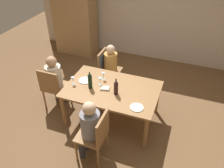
{
  "coord_description": "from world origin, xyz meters",
  "views": [
    {
      "loc": [
        1.17,
        -3.13,
        3.24
      ],
      "look_at": [
        0.0,
        0.0,
        0.83
      ],
      "focal_mm": 36.86,
      "sensor_mm": 36.0,
      "label": 1
    }
  ],
  "objects_px": {
    "dinner_plate_guest_left": "(137,107)",
    "armoire_cabinet": "(75,15)",
    "chair_left_end": "(53,86)",
    "person_woman_host": "(55,78)",
    "chair_near": "(96,134)",
    "person_man_bearded": "(89,126)",
    "handbag": "(125,87)",
    "chair_far_left": "(105,65)",
    "wine_glass_near_left": "(103,75)",
    "wine_glass_centre": "(73,79)",
    "dinner_plate_host": "(85,80)",
    "wine_bottle_dark_red": "(116,87)",
    "dining_table": "(112,92)",
    "wine_bottle_tall_green": "(90,81)",
    "person_man_guest": "(112,64)",
    "wine_glass_near_right": "(100,80)"
  },
  "relations": [
    {
      "from": "person_man_bearded",
      "to": "wine_bottle_dark_red",
      "type": "xyz_separation_m",
      "value": [
        0.14,
        0.81,
        0.21
      ]
    },
    {
      "from": "wine_glass_near_left",
      "to": "wine_glass_near_right",
      "type": "xyz_separation_m",
      "value": [
        0.01,
        -0.18,
        0.0
      ]
    },
    {
      "from": "chair_left_end",
      "to": "wine_glass_near_right",
      "type": "bearing_deg",
      "value": 7.46
    },
    {
      "from": "person_woman_host",
      "to": "dinner_plate_host",
      "type": "xyz_separation_m",
      "value": [
        0.66,
        0.03,
        0.08
      ]
    },
    {
      "from": "dining_table",
      "to": "chair_left_end",
      "type": "xyz_separation_m",
      "value": [
        -1.23,
        -0.09,
        -0.12
      ]
    },
    {
      "from": "person_woman_host",
      "to": "wine_glass_centre",
      "type": "xyz_separation_m",
      "value": [
        0.5,
        -0.14,
        0.18
      ]
    },
    {
      "from": "armoire_cabinet",
      "to": "wine_bottle_tall_green",
      "type": "bearing_deg",
      "value": -57.03
    },
    {
      "from": "person_woman_host",
      "to": "wine_glass_near_left",
      "type": "bearing_deg",
      "value": 11.36
    },
    {
      "from": "dinner_plate_host",
      "to": "dinner_plate_guest_left",
      "type": "bearing_deg",
      "value": -19.76
    },
    {
      "from": "chair_near",
      "to": "person_man_bearded",
      "type": "height_order",
      "value": "person_man_bearded"
    },
    {
      "from": "armoire_cabinet",
      "to": "dinner_plate_guest_left",
      "type": "relative_size",
      "value": 9.73
    },
    {
      "from": "chair_near",
      "to": "wine_bottle_tall_green",
      "type": "bearing_deg",
      "value": 29.53
    },
    {
      "from": "wine_bottle_tall_green",
      "to": "handbag",
      "type": "xyz_separation_m",
      "value": [
        0.35,
        1.05,
        -0.77
      ]
    },
    {
      "from": "wine_glass_near_left",
      "to": "chair_far_left",
      "type": "bearing_deg",
      "value": 109.15
    },
    {
      "from": "chair_near",
      "to": "chair_far_left",
      "type": "distance_m",
      "value": 1.96
    },
    {
      "from": "person_man_bearded",
      "to": "dinner_plate_guest_left",
      "type": "bearing_deg",
      "value": -45.17
    },
    {
      "from": "wine_glass_near_left",
      "to": "wine_glass_centre",
      "type": "xyz_separation_m",
      "value": [
        -0.47,
        -0.34,
        0.0
      ]
    },
    {
      "from": "chair_left_end",
      "to": "person_woman_host",
      "type": "bearing_deg",
      "value": 90.0
    },
    {
      "from": "wine_glass_centre",
      "to": "person_woman_host",
      "type": "bearing_deg",
      "value": 164.04
    },
    {
      "from": "person_woman_host",
      "to": "dinner_plate_guest_left",
      "type": "distance_m",
      "value": 1.83
    },
    {
      "from": "person_woman_host",
      "to": "dinner_plate_host",
      "type": "relative_size",
      "value": 4.64
    },
    {
      "from": "wine_bottle_tall_green",
      "to": "wine_glass_near_left",
      "type": "relative_size",
      "value": 2.23
    },
    {
      "from": "handbag",
      "to": "wine_glass_near_left",
      "type": "bearing_deg",
      "value": -107.54
    },
    {
      "from": "wine_glass_centre",
      "to": "dinner_plate_host",
      "type": "height_order",
      "value": "wine_glass_centre"
    },
    {
      "from": "person_man_guest",
      "to": "dinner_plate_guest_left",
      "type": "xyz_separation_m",
      "value": [
        0.92,
        -1.29,
        0.1
      ]
    },
    {
      "from": "chair_near",
      "to": "wine_glass_centre",
      "type": "height_order",
      "value": "chair_near"
    },
    {
      "from": "wine_bottle_dark_red",
      "to": "handbag",
      "type": "height_order",
      "value": "wine_bottle_dark_red"
    },
    {
      "from": "dining_table",
      "to": "wine_glass_near_left",
      "type": "relative_size",
      "value": 11.37
    },
    {
      "from": "wine_bottle_tall_green",
      "to": "armoire_cabinet",
      "type": "bearing_deg",
      "value": 122.97
    },
    {
      "from": "person_man_bearded",
      "to": "dinner_plate_host",
      "type": "distance_m",
      "value": 1.13
    },
    {
      "from": "dinner_plate_guest_left",
      "to": "armoire_cabinet",
      "type": "bearing_deg",
      "value": 133.36
    },
    {
      "from": "armoire_cabinet",
      "to": "wine_glass_near_left",
      "type": "bearing_deg",
      "value": -50.96
    },
    {
      "from": "chair_far_left",
      "to": "chair_near",
      "type": "bearing_deg",
      "value": 17.56
    },
    {
      "from": "person_man_guest",
      "to": "armoire_cabinet",
      "type": "bearing_deg",
      "value": -130.73
    },
    {
      "from": "handbag",
      "to": "wine_bottle_tall_green",
      "type": "bearing_deg",
      "value": -108.4
    },
    {
      "from": "wine_bottle_dark_red",
      "to": "chair_far_left",
      "type": "bearing_deg",
      "value": 120.57
    },
    {
      "from": "dinner_plate_host",
      "to": "armoire_cabinet",
      "type": "bearing_deg",
      "value": 121.54
    },
    {
      "from": "person_man_guest",
      "to": "wine_glass_near_left",
      "type": "bearing_deg",
      "value": 7.87
    },
    {
      "from": "wine_bottle_dark_red",
      "to": "dinner_plate_host",
      "type": "xyz_separation_m",
      "value": [
        -0.68,
        0.17,
        -0.13
      ]
    },
    {
      "from": "handbag",
      "to": "chair_far_left",
      "type": "bearing_deg",
      "value": 180.0
    },
    {
      "from": "dining_table",
      "to": "person_man_bearded",
      "type": "bearing_deg",
      "value": -91.58
    },
    {
      "from": "chair_left_end",
      "to": "person_man_guest",
      "type": "bearing_deg",
      "value": 49.56
    },
    {
      "from": "dining_table",
      "to": "person_man_guest",
      "type": "height_order",
      "value": "person_man_guest"
    },
    {
      "from": "dinner_plate_guest_left",
      "to": "handbag",
      "type": "xyz_separation_m",
      "value": [
        -0.59,
        1.29,
        -0.63
      ]
    },
    {
      "from": "person_man_bearded",
      "to": "armoire_cabinet",
      "type": "bearing_deg",
      "value": 30.66
    },
    {
      "from": "armoire_cabinet",
      "to": "dinner_plate_host",
      "type": "height_order",
      "value": "armoire_cabinet"
    },
    {
      "from": "handbag",
      "to": "wine_glass_centre",
      "type": "bearing_deg",
      "value": -123.55
    },
    {
      "from": "dinner_plate_guest_left",
      "to": "handbag",
      "type": "height_order",
      "value": "dinner_plate_guest_left"
    },
    {
      "from": "wine_glass_near_right",
      "to": "dinner_plate_host",
      "type": "height_order",
      "value": "wine_glass_near_right"
    },
    {
      "from": "wine_bottle_dark_red",
      "to": "wine_glass_near_left",
      "type": "distance_m",
      "value": 0.51
    }
  ]
}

